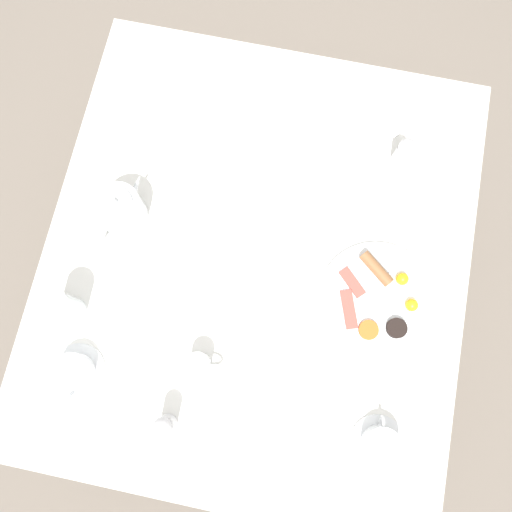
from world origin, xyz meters
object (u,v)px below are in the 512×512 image
teapot_near (299,96)px  napkin_folded (403,112)px  pepper_grinder (404,152)px  teacup_with_saucer_left (381,445)px  knife_by_plate (291,383)px  teapot_far (120,211)px  water_glass_tall (63,308)px  teacup_with_saucer_right (74,372)px  creamer_jug (199,364)px  salt_grinder (165,425)px  fork_by_plate (250,234)px  breakfast_plate (380,300)px

teapot_near → napkin_folded: 0.30m
pepper_grinder → teapot_near: bearing=160.3°
teacup_with_saucer_left → knife_by_plate: (-0.23, 0.10, -0.03)m
teapot_far → water_glass_tall: size_ratio=1.53×
teacup_with_saucer_right → napkin_folded: teacup_with_saucer_right is taller
water_glass_tall → creamer_jug: 0.35m
teapot_far → pepper_grinder: (0.68, 0.30, 0.01)m
creamer_jug → teapot_far: bearing=130.5°
napkin_folded → teapot_near: bearing=-172.4°
teapot_near → salt_grinder: bearing=177.0°
pepper_grinder → knife_by_plate: 0.66m
creamer_jug → fork_by_plate: creamer_jug is taller
teacup_with_saucer_left → knife_by_plate: 0.25m
breakfast_plate → knife_by_plate: (-0.18, -0.25, -0.01)m
creamer_jug → fork_by_plate: bearing=81.6°
creamer_jug → salt_grinder: size_ratio=0.75×
knife_by_plate → teapot_near: bearing=99.3°
teapot_far → teapot_near: bearing=-23.9°
water_glass_tall → fork_by_plate: (0.40, 0.29, -0.06)m
teacup_with_saucer_right → salt_grinder: (0.25, -0.07, 0.03)m
breakfast_plate → napkin_folded: breakfast_plate is taller
pepper_grinder → salt_grinder: same height
breakfast_plate → teacup_with_saucer_right: bearing=-155.1°
teapot_near → knife_by_plate: bearing=-164.1°
water_glass_tall → breakfast_plate: bearing=13.8°
teapot_near → fork_by_plate: size_ratio=1.39×
teapot_far → water_glass_tall: water_glass_tall is taller
teacup_with_saucer_left → salt_grinder: size_ratio=1.25×
teapot_near → teacup_with_saucer_left: (0.35, -0.83, -0.02)m
breakfast_plate → teapot_near: (-0.30, 0.49, 0.04)m
teacup_with_saucer_left → fork_by_plate: bearing=132.3°
teacup_with_saucer_left → teacup_with_saucer_right: (-0.75, 0.02, 0.00)m
teacup_with_saucer_right → fork_by_plate: bearing=51.3°
pepper_grinder → fork_by_plate: 0.45m
water_glass_tall → salt_grinder: bearing=-35.1°
teacup_with_saucer_right → creamer_jug: 0.30m
teacup_with_saucer_right → water_glass_tall: 0.16m
salt_grinder → knife_by_plate: size_ratio=0.50×
teacup_with_saucer_right → creamer_jug: creamer_jug is taller
water_glass_tall → napkin_folded: 1.03m
salt_grinder → pepper_grinder: bearing=60.4°
teapot_far → salt_grinder: (0.24, -0.48, 0.01)m
salt_grinder → fork_by_plate: 0.51m
creamer_jug → pepper_grinder: bearing=57.6°
teacup_with_saucer_left → salt_grinder: 0.51m
teacup_with_saucer_right → salt_grinder: salt_grinder is taller
fork_by_plate → knife_by_plate: same height
teapot_near → fork_by_plate: 0.40m
breakfast_plate → fork_by_plate: breakfast_plate is taller
teacup_with_saucer_right → knife_by_plate: size_ratio=0.63×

